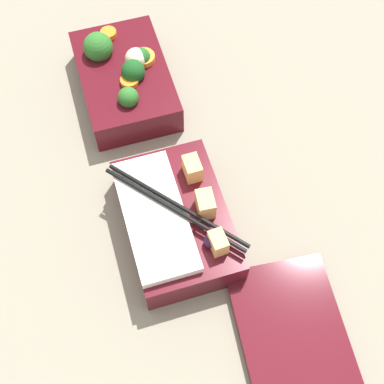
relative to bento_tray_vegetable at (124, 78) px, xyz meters
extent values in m
plane|color=gray|center=(0.11, -0.01, -0.03)|extent=(3.00, 3.00, 0.00)
cube|color=#510F19|center=(0.00, 0.00, -0.01)|extent=(0.18, 0.12, 0.05)
sphere|color=#236023|center=(-0.01, 0.03, 0.03)|extent=(0.03, 0.03, 0.03)
sphere|color=#2D7028|center=(0.06, 0.00, 0.03)|extent=(0.03, 0.03, 0.03)
sphere|color=#19511E|center=(0.02, 0.01, 0.03)|extent=(0.03, 0.03, 0.03)
sphere|color=#2D7028|center=(-0.04, -0.02, 0.03)|extent=(0.04, 0.04, 0.04)
cylinder|color=orange|center=(0.03, 0.00, 0.02)|extent=(0.03, 0.03, 0.01)
cylinder|color=orange|center=(-0.05, -0.02, 0.02)|extent=(0.04, 0.04, 0.01)
cylinder|color=orange|center=(-0.01, 0.03, 0.02)|extent=(0.04, 0.04, 0.01)
cylinder|color=orange|center=(-0.07, -0.01, 0.02)|extent=(0.03, 0.03, 0.01)
sphere|color=beige|center=(0.00, 0.02, 0.03)|extent=(0.03, 0.03, 0.03)
cube|color=#510F19|center=(0.23, 0.01, -0.01)|extent=(0.18, 0.12, 0.05)
cube|color=white|center=(0.23, -0.02, 0.02)|extent=(0.16, 0.07, 0.01)
cube|color=#EAB266|center=(0.19, 0.04, 0.03)|extent=(0.03, 0.02, 0.03)
cube|color=#EAB266|center=(0.24, 0.04, 0.03)|extent=(0.03, 0.02, 0.03)
cube|color=#EAB266|center=(0.29, 0.04, 0.03)|extent=(0.03, 0.02, 0.02)
sphere|color=#381942|center=(0.28, 0.04, 0.03)|extent=(0.02, 0.02, 0.02)
cylinder|color=black|center=(0.24, 0.01, 0.03)|extent=(0.15, 0.13, 0.01)
cylinder|color=black|center=(0.23, 0.01, 0.03)|extent=(0.15, 0.13, 0.01)
cube|color=#510F19|center=(0.40, 0.10, -0.02)|extent=(0.19, 0.13, 0.01)
camera|label=1|loc=(0.51, -0.05, 0.58)|focal=50.00mm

